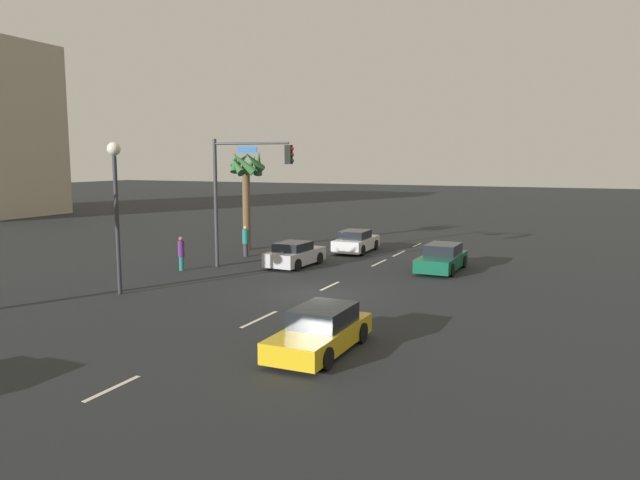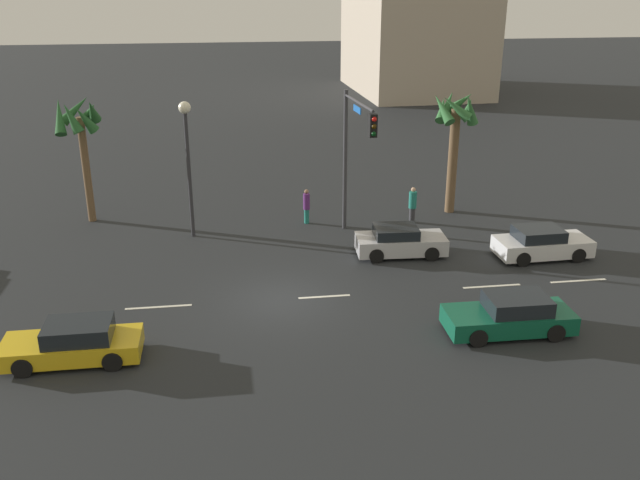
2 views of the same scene
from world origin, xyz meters
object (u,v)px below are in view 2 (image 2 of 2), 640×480
at_px(pedestrian_1, 413,204).
at_px(building_1, 416,6).
at_px(car_4, 542,244).
at_px(palm_tree_1, 79,127).
at_px(pedestrian_0, 307,205).
at_px(car_0, 400,242).
at_px(palm_tree_0, 454,123).
at_px(car_1, 74,343).
at_px(streetlamp, 187,144).
at_px(car_2, 510,316).
at_px(traffic_signal, 354,144).

height_order(pedestrian_1, building_1, building_1).
bearing_deg(car_4, palm_tree_1, 159.15).
xyz_separation_m(pedestrian_0, building_1, (16.53, 40.59, 7.72)).
relative_size(pedestrian_0, pedestrian_1, 0.96).
bearing_deg(car_0, pedestrian_1, 67.59).
bearing_deg(palm_tree_0, palm_tree_1, 176.24).
xyz_separation_m(pedestrian_1, building_1, (11.24, 41.23, 7.70)).
distance_m(car_0, palm_tree_1, 16.45).
height_order(car_4, building_1, building_1).
distance_m(car_1, pedestrian_1, 18.38).
relative_size(car_0, streetlamp, 0.63).
xyz_separation_m(car_2, streetlamp, (-11.23, 11.22, 3.85)).
distance_m(car_2, building_1, 54.58).
relative_size(car_4, pedestrian_1, 2.27).
distance_m(car_1, streetlamp, 12.20).
bearing_deg(car_0, palm_tree_0, 53.44).
bearing_deg(streetlamp, pedestrian_0, 10.66).
bearing_deg(car_0, streetlamp, 158.09).
distance_m(streetlamp, palm_tree_0, 13.37).
height_order(car_2, palm_tree_1, palm_tree_1).
bearing_deg(palm_tree_0, car_0, -126.56).
relative_size(car_4, streetlamp, 0.65).
distance_m(car_2, traffic_signal, 11.24).
relative_size(car_1, pedestrian_0, 2.48).
bearing_deg(traffic_signal, streetlamp, 169.58).
distance_m(car_1, car_4, 19.79).
xyz_separation_m(car_0, car_4, (6.14, -1.15, 0.01)).
relative_size(car_2, building_1, 0.25).
bearing_deg(car_2, palm_tree_1, 139.23).
xyz_separation_m(traffic_signal, pedestrian_0, (-1.87, 2.43, -3.61)).
distance_m(pedestrian_0, pedestrian_1, 5.32).
bearing_deg(car_0, car_4, -10.63).
bearing_deg(car_1, palm_tree_0, 37.44).
relative_size(car_2, streetlamp, 0.69).
relative_size(traffic_signal, pedestrian_1, 3.68).
bearing_deg(streetlamp, palm_tree_1, 150.34).
bearing_deg(car_2, palm_tree_0, 81.18).
bearing_deg(pedestrian_0, streetlamp, -169.34).
relative_size(car_1, traffic_signal, 0.65).
bearing_deg(palm_tree_0, car_2, -98.82).
bearing_deg(palm_tree_1, building_1, 54.70).
xyz_separation_m(car_4, pedestrian_1, (-4.44, 5.27, 0.33)).
height_order(traffic_signal, palm_tree_0, traffic_signal).
height_order(car_2, pedestrian_1, pedestrian_1).
distance_m(car_2, pedestrian_0, 13.51).
bearing_deg(car_1, car_2, -0.73).
bearing_deg(car_2, car_4, 57.25).
bearing_deg(traffic_signal, pedestrian_0, 127.61).
bearing_deg(streetlamp, car_0, -21.91).
distance_m(streetlamp, pedestrian_1, 11.46).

